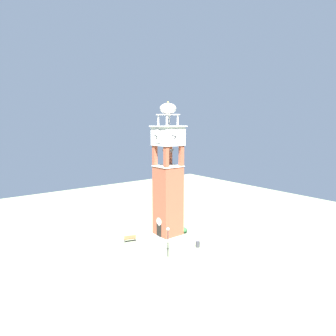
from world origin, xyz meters
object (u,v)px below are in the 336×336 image
park_bench (130,239)px  trash_bin (198,244)px  clock_tower (168,182)px  lamp_post (168,236)px

park_bench → trash_bin: size_ratio=2.07×
clock_tower → trash_bin: (5.46, 0.79, -7.60)m
park_bench → trash_bin: 9.40m
clock_tower → trash_bin: bearing=8.2°
clock_tower → lamp_post: 8.64m
lamp_post → clock_tower: bearing=142.4°
clock_tower → park_bench: (-1.57, -5.45, -7.51)m
clock_tower → trash_bin: clock_tower is taller
clock_tower → lamp_post: (5.34, -4.11, -5.40)m
trash_bin → park_bench: bearing=-138.4°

